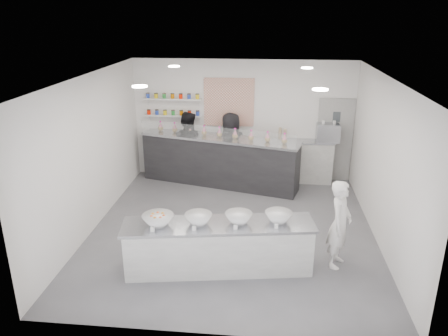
# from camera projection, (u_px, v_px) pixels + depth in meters

# --- Properties ---
(floor) EXTENTS (6.00, 6.00, 0.00)m
(floor) POSITION_uv_depth(u_px,v_px,m) (232.00, 229.00, 8.68)
(floor) COLOR #515156
(floor) RESTS_ON ground
(ceiling) EXTENTS (6.00, 6.00, 0.00)m
(ceiling) POSITION_uv_depth(u_px,v_px,m) (233.00, 77.00, 7.66)
(ceiling) COLOR white
(ceiling) RESTS_ON floor
(back_wall) EXTENTS (5.50, 0.00, 5.50)m
(back_wall) POSITION_uv_depth(u_px,v_px,m) (243.00, 120.00, 10.98)
(back_wall) COLOR white
(back_wall) RESTS_ON floor
(left_wall) EXTENTS (0.00, 6.00, 6.00)m
(left_wall) POSITION_uv_depth(u_px,v_px,m) (91.00, 153.00, 8.43)
(left_wall) COLOR white
(left_wall) RESTS_ON floor
(right_wall) EXTENTS (0.00, 6.00, 6.00)m
(right_wall) POSITION_uv_depth(u_px,v_px,m) (384.00, 163.00, 7.91)
(right_wall) COLOR white
(right_wall) RESTS_ON floor
(back_door) EXTENTS (0.88, 0.04, 2.10)m
(back_door) POSITION_uv_depth(u_px,v_px,m) (334.00, 140.00, 10.88)
(back_door) COLOR #979794
(back_door) RESTS_ON floor
(pattern_panel) EXTENTS (1.25, 0.03, 1.20)m
(pattern_panel) POSITION_uv_depth(u_px,v_px,m) (229.00, 102.00, 10.83)
(pattern_panel) COLOR #B44D2F
(pattern_panel) RESTS_ON back_wall
(jar_shelf_lower) EXTENTS (1.45, 0.22, 0.04)m
(jar_shelf_lower) POSITION_uv_depth(u_px,v_px,m) (173.00, 115.00, 11.02)
(jar_shelf_lower) COLOR silver
(jar_shelf_lower) RESTS_ON back_wall
(jar_shelf_upper) EXTENTS (1.45, 0.22, 0.04)m
(jar_shelf_upper) POSITION_uv_depth(u_px,v_px,m) (173.00, 99.00, 10.87)
(jar_shelf_upper) COLOR silver
(jar_shelf_upper) RESTS_ON back_wall
(preserve_jars) EXTENTS (1.45, 0.10, 0.56)m
(preserve_jars) POSITION_uv_depth(u_px,v_px,m) (173.00, 105.00, 10.90)
(preserve_jars) COLOR #F71E00
(preserve_jars) RESTS_ON jar_shelf_lower
(downlight_0) EXTENTS (0.24, 0.24, 0.02)m
(downlight_0) POSITION_uv_depth(u_px,v_px,m) (140.00, 86.00, 6.86)
(downlight_0) COLOR white
(downlight_0) RESTS_ON ceiling
(downlight_1) EXTENTS (0.24, 0.24, 0.02)m
(downlight_1) POSITION_uv_depth(u_px,v_px,m) (320.00, 89.00, 6.60)
(downlight_1) COLOR white
(downlight_1) RESTS_ON ceiling
(downlight_2) EXTENTS (0.24, 0.24, 0.02)m
(downlight_2) POSITION_uv_depth(u_px,v_px,m) (174.00, 66.00, 9.30)
(downlight_2) COLOR white
(downlight_2) RESTS_ON ceiling
(downlight_3) EXTENTS (0.24, 0.24, 0.02)m
(downlight_3) POSITION_uv_depth(u_px,v_px,m) (307.00, 68.00, 9.03)
(downlight_3) COLOR white
(downlight_3) RESTS_ON ceiling
(prep_counter) EXTENTS (3.20, 1.19, 0.85)m
(prep_counter) POSITION_uv_depth(u_px,v_px,m) (219.00, 247.00, 7.22)
(prep_counter) COLOR #ADADA8
(prep_counter) RESTS_ON floor
(back_bar) EXTENTS (4.00, 1.72, 1.22)m
(back_bar) POSITION_uv_depth(u_px,v_px,m) (219.00, 161.00, 10.74)
(back_bar) COLOR black
(back_bar) RESTS_ON floor
(sneeze_guard) EXTENTS (3.76, 1.03, 0.33)m
(sneeze_guard) POSITION_uv_depth(u_px,v_px,m) (214.00, 134.00, 10.17)
(sneeze_guard) COLOR white
(sneeze_guard) RESTS_ON back_bar
(espresso_ledge) EXTENTS (1.44, 0.46, 1.07)m
(espresso_ledge) POSITION_uv_depth(u_px,v_px,m) (303.00, 161.00, 10.95)
(espresso_ledge) COLOR #ADADA8
(espresso_ledge) RESTS_ON floor
(espresso_machine) EXTENTS (0.56, 0.39, 0.43)m
(espresso_machine) POSITION_uv_depth(u_px,v_px,m) (328.00, 133.00, 10.64)
(espresso_machine) COLOR #93969E
(espresso_machine) RESTS_ON espresso_ledge
(cup_stacks) EXTENTS (0.24, 0.24, 0.30)m
(cup_stacks) POSITION_uv_depth(u_px,v_px,m) (282.00, 134.00, 10.77)
(cup_stacks) COLOR tan
(cup_stacks) RESTS_ON espresso_ledge
(prep_bowls) EXTENTS (2.45, 0.91, 0.18)m
(prep_bowls) POSITION_uv_depth(u_px,v_px,m) (219.00, 219.00, 7.04)
(prep_bowls) COLOR white
(prep_bowls) RESTS_ON prep_counter
(label_cards) EXTENTS (2.01, 0.04, 0.07)m
(label_cards) POSITION_uv_depth(u_px,v_px,m) (209.00, 238.00, 6.56)
(label_cards) COLOR white
(label_cards) RESTS_ON prep_counter
(cookie_bags) EXTENTS (3.26, 1.00, 0.25)m
(cookie_bags) POSITION_uv_depth(u_px,v_px,m) (219.00, 132.00, 10.49)
(cookie_bags) COLOR #CB6080
(cookie_bags) RESTS_ON back_bar
(woman_prep) EXTENTS (0.55, 0.65, 1.53)m
(woman_prep) POSITION_uv_depth(u_px,v_px,m) (340.00, 224.00, 7.24)
(woman_prep) COLOR white
(woman_prep) RESTS_ON floor
(staff_left) EXTENTS (1.01, 0.89, 1.77)m
(staff_left) POSITION_uv_depth(u_px,v_px,m) (188.00, 146.00, 10.96)
(staff_left) COLOR black
(staff_left) RESTS_ON floor
(staff_right) EXTENTS (1.02, 0.87, 1.76)m
(staff_right) POSITION_uv_depth(u_px,v_px,m) (231.00, 148.00, 10.86)
(staff_right) COLOR black
(staff_right) RESTS_ON floor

